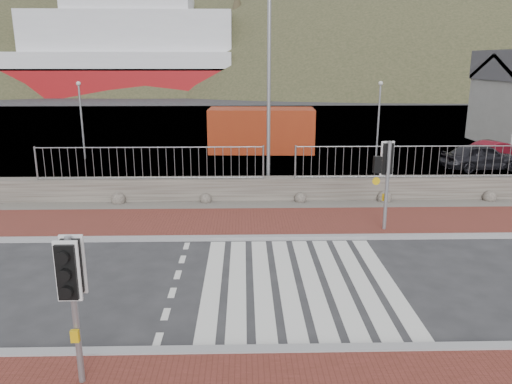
{
  "coord_description": "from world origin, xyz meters",
  "views": [
    {
      "loc": [
        -1.32,
        -11.09,
        5.23
      ],
      "look_at": [
        -0.97,
        3.0,
        1.48
      ],
      "focal_mm": 35.0,
      "sensor_mm": 36.0,
      "label": 1
    }
  ],
  "objects_px": {
    "ferry": "(90,59)",
    "traffic_signal_far": "(387,167)",
    "shipping_container": "(261,130)",
    "streetlight": "(272,78)",
    "car_a": "(481,157)",
    "traffic_signal_near": "(72,281)",
    "car_b": "(497,151)"
  },
  "relations": [
    {
      "from": "car_a",
      "to": "traffic_signal_far",
      "type": "bearing_deg",
      "value": 133.63
    },
    {
      "from": "ferry",
      "to": "streetlight",
      "type": "xyz_separation_m",
      "value": [
        24.41,
        -59.75,
        -0.82
      ]
    },
    {
      "from": "ferry",
      "to": "car_a",
      "type": "xyz_separation_m",
      "value": [
        34.9,
        -55.38,
        -4.71
      ]
    },
    {
      "from": "streetlight",
      "to": "car_a",
      "type": "distance_m",
      "value": 12.01
    },
    {
      "from": "traffic_signal_far",
      "to": "streetlight",
      "type": "bearing_deg",
      "value": -60.15
    },
    {
      "from": "traffic_signal_far",
      "to": "shipping_container",
      "type": "xyz_separation_m",
      "value": [
        -3.33,
        14.14,
        -0.81
      ]
    },
    {
      "from": "traffic_signal_far",
      "to": "streetlight",
      "type": "relative_size",
      "value": 0.35
    },
    {
      "from": "streetlight",
      "to": "car_b",
      "type": "bearing_deg",
      "value": 6.44
    },
    {
      "from": "streetlight",
      "to": "shipping_container",
      "type": "distance_m",
      "value": 10.2
    },
    {
      "from": "ferry",
      "to": "traffic_signal_far",
      "type": "relative_size",
      "value": 17.49
    },
    {
      "from": "traffic_signal_near",
      "to": "car_a",
      "type": "height_order",
      "value": "traffic_signal_near"
    },
    {
      "from": "traffic_signal_far",
      "to": "car_a",
      "type": "distance_m",
      "value": 11.52
    },
    {
      "from": "car_a",
      "to": "car_b",
      "type": "xyz_separation_m",
      "value": [
        1.71,
        1.92,
        -0.09
      ]
    },
    {
      "from": "traffic_signal_far",
      "to": "car_b",
      "type": "height_order",
      "value": "traffic_signal_far"
    },
    {
      "from": "shipping_container",
      "to": "streetlight",
      "type": "bearing_deg",
      "value": -87.21
    },
    {
      "from": "traffic_signal_near",
      "to": "car_b",
      "type": "distance_m",
      "value": 24.33
    },
    {
      "from": "car_a",
      "to": "shipping_container",
      "type": "bearing_deg",
      "value": 56.22
    },
    {
      "from": "streetlight",
      "to": "car_a",
      "type": "height_order",
      "value": "streetlight"
    },
    {
      "from": "traffic_signal_near",
      "to": "car_a",
      "type": "relative_size",
      "value": 0.69
    },
    {
      "from": "ferry",
      "to": "car_b",
      "type": "bearing_deg",
      "value": -55.59
    },
    {
      "from": "shipping_container",
      "to": "traffic_signal_near",
      "type": "bearing_deg",
      "value": -97.34
    },
    {
      "from": "shipping_container",
      "to": "car_a",
      "type": "bearing_deg",
      "value": -24.15
    },
    {
      "from": "shipping_container",
      "to": "car_b",
      "type": "bearing_deg",
      "value": -12.9
    },
    {
      "from": "ferry",
      "to": "shipping_container",
      "type": "height_order",
      "value": "ferry"
    },
    {
      "from": "shipping_container",
      "to": "car_b",
      "type": "relative_size",
      "value": 1.78
    },
    {
      "from": "traffic_signal_near",
      "to": "streetlight",
      "type": "xyz_separation_m",
      "value": [
        3.78,
        12.01,
        2.66
      ]
    },
    {
      "from": "ferry",
      "to": "car_a",
      "type": "height_order",
      "value": "ferry"
    },
    {
      "from": "traffic_signal_far",
      "to": "car_b",
      "type": "relative_size",
      "value": 0.84
    },
    {
      "from": "traffic_signal_far",
      "to": "car_b",
      "type": "xyz_separation_m",
      "value": [
        8.93,
        10.78,
        -1.51
      ]
    },
    {
      "from": "car_a",
      "to": "car_b",
      "type": "bearing_deg",
      "value": -49.01
    },
    {
      "from": "traffic_signal_far",
      "to": "shipping_container",
      "type": "relative_size",
      "value": 0.47
    },
    {
      "from": "streetlight",
      "to": "shipping_container",
      "type": "xyz_separation_m",
      "value": [
        -0.06,
        9.65,
        -3.29
      ]
    }
  ]
}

